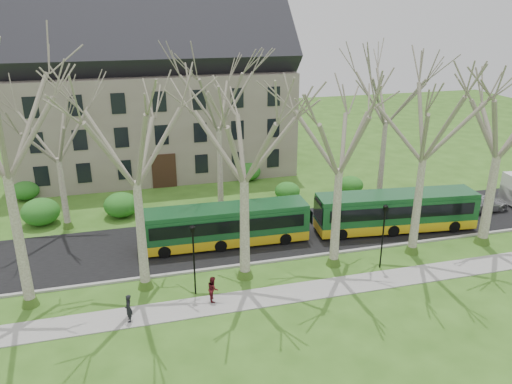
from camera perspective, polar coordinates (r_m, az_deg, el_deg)
ground at (r=32.21m, az=3.55°, el=-9.11°), size 120.00×120.00×0.00m
sidewalk at (r=30.17m, az=5.08°, el=-11.31°), size 70.00×2.00×0.06m
road at (r=36.85m, az=0.85°, el=-4.99°), size 80.00×8.00×0.06m
curb at (r=33.42m, az=2.74°, el=-7.78°), size 80.00×0.25×0.14m
building at (r=51.17m, az=-11.56°, el=11.32°), size 26.50×12.20×16.00m
tree_row_verge at (r=29.66m, az=3.67°, el=3.01°), size 49.00×7.00×14.00m
tree_row_far at (r=39.53m, az=-3.16°, el=5.99°), size 33.00×7.00×12.00m
lamp_row at (r=30.17m, az=4.26°, el=-5.76°), size 36.22×0.22×4.30m
hedges at (r=43.36m, az=-8.18°, el=0.21°), size 30.60×8.60×2.00m
bus_lead at (r=35.03m, az=-3.47°, el=-3.78°), size 11.60×2.71×2.89m
bus_follow at (r=38.59m, az=15.69°, el=-2.11°), size 12.13×3.74×2.98m
sedan at (r=44.91m, az=24.42°, el=-1.15°), size 4.64×2.05×1.32m
pedestrian_a at (r=28.01m, az=-14.37°, el=-12.75°), size 0.38×0.58×1.56m
pedestrian_b at (r=28.99m, az=-4.94°, el=-10.94°), size 0.59×0.74×1.50m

